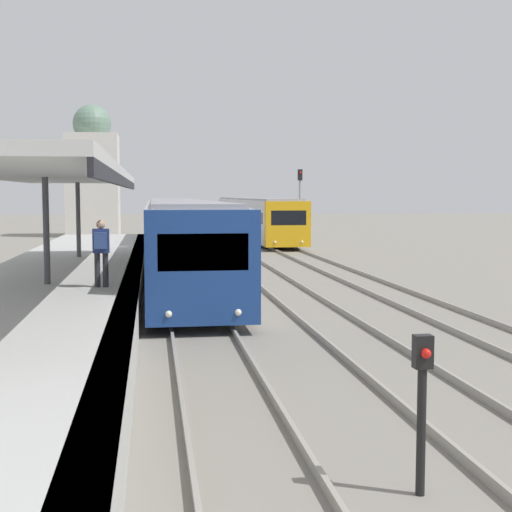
# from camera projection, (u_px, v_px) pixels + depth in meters

# --- Properties ---
(platform_canopy) EXTENTS (4.00, 20.11, 2.94)m
(platform_canopy) POSITION_uv_depth(u_px,v_px,m) (47.00, 174.00, 18.05)
(platform_canopy) COLOR beige
(platform_canopy) RESTS_ON station_platform
(person_on_platform) EXTENTS (0.40, 0.40, 1.66)m
(person_on_platform) POSITION_uv_depth(u_px,v_px,m) (101.00, 248.00, 17.58)
(person_on_platform) COLOR #2D2D33
(person_on_platform) RESTS_ON station_platform
(train_near) EXTENTS (2.67, 30.36, 3.04)m
(train_near) POSITION_uv_depth(u_px,v_px,m) (178.00, 231.00, 31.12)
(train_near) COLOR navy
(train_near) RESTS_ON ground_plane
(train_far) EXTENTS (2.64, 29.12, 3.02)m
(train_far) POSITION_uv_depth(u_px,v_px,m) (253.00, 215.00, 54.95)
(train_far) COLOR gold
(train_far) RESTS_ON ground_plane
(signal_post_near) EXTENTS (0.20, 0.21, 1.77)m
(signal_post_near) POSITION_uv_depth(u_px,v_px,m) (422.00, 396.00, 7.66)
(signal_post_near) COLOR black
(signal_post_near) RESTS_ON ground_plane
(signal_mast_far) EXTENTS (0.28, 0.29, 4.89)m
(signal_mast_far) POSITION_uv_depth(u_px,v_px,m) (300.00, 198.00, 45.64)
(signal_mast_far) COLOR gray
(signal_mast_far) RESTS_ON ground_plane
(distant_domed_building) EXTENTS (4.00, 4.00, 10.29)m
(distant_domed_building) POSITION_uv_depth(u_px,v_px,m) (93.00, 175.00, 56.04)
(distant_domed_building) COLOR silver
(distant_domed_building) RESTS_ON ground_plane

